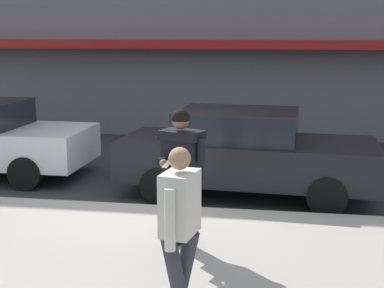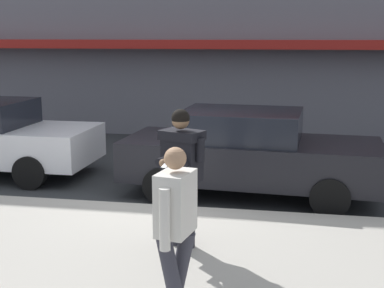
{
  "view_description": "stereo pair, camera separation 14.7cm",
  "coord_description": "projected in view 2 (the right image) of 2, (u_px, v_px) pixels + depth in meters",
  "views": [
    {
      "loc": [
        1.86,
        -8.3,
        2.84
      ],
      "look_at": [
        0.81,
        -1.77,
        1.49
      ],
      "focal_mm": 50.0,
      "sensor_mm": 36.0,
      "label": 1
    },
    {
      "loc": [
        2.01,
        -8.28,
        2.84
      ],
      "look_at": [
        0.81,
        -1.77,
        1.49
      ],
      "focal_mm": 50.0,
      "sensor_mm": 36.0,
      "label": 2
    }
  ],
  "objects": [
    {
      "name": "man_texting_on_phone",
      "position": [
        182.0,
        163.0,
        6.77
      ],
      "size": [
        0.61,
        0.65,
        1.81
      ],
      "color": "#23232B",
      "rests_on": "sidewalk"
    },
    {
      "name": "pedestrian_in_light_coat",
      "position": [
        176.0,
        223.0,
        5.03
      ],
      "size": [
        0.38,
        0.59,
        1.7
      ],
      "color": "#33333D",
      "rests_on": "sidewalk"
    },
    {
      "name": "parked_sedan_mid",
      "position": [
        248.0,
        152.0,
        9.52
      ],
      "size": [
        4.61,
        2.16,
        1.54
      ],
      "color": "black",
      "rests_on": "ground"
    },
    {
      "name": "curb_paint_line",
      "position": [
        223.0,
        211.0,
        8.77
      ],
      "size": [
        28.0,
        0.12,
        0.01
      ],
      "primitive_type": "cube",
      "color": "silver",
      "rests_on": "ground"
    },
    {
      "name": "ground_plane",
      "position": [
        163.0,
        209.0,
        8.9
      ],
      "size": [
        80.0,
        80.0,
        0.0
      ],
      "primitive_type": "plane",
      "color": "#2B2D30"
    },
    {
      "name": "sidewalk",
      "position": [
        191.0,
        288.0,
        5.96
      ],
      "size": [
        32.0,
        5.3,
        0.14
      ],
      "primitive_type": "cube",
      "color": "#A8A399",
      "rests_on": "ground"
    }
  ]
}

